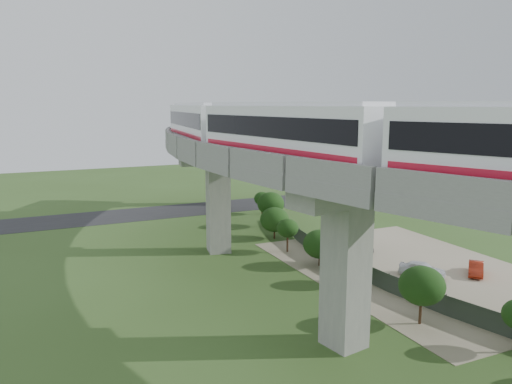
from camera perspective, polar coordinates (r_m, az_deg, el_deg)
ground at (r=38.93m, az=-0.08°, el=-10.96°), size 160.00×160.00×0.00m
dirt_lot at (r=44.80m, az=17.74°, el=-8.57°), size 18.00×26.00×0.04m
asphalt_road at (r=66.31m, az=-10.96°, el=-2.29°), size 60.00×8.00×0.03m
viaduct at (r=38.42m, az=5.14°, el=2.67°), size 19.58×73.98×11.40m
metro_train at (r=35.68m, az=1.08°, el=7.40°), size 11.17×61.34×3.64m
fence at (r=43.43m, az=11.81°, el=-7.88°), size 3.87×38.73×1.50m
tree_0 at (r=63.69m, az=0.69°, el=-0.77°), size 2.04×2.04×2.89m
tree_1 at (r=57.08m, az=1.69°, el=-1.34°), size 3.11×3.11×4.03m
tree_2 at (r=52.14m, az=2.12°, el=-3.17°), size 3.03×3.03×3.34m
tree_3 at (r=47.40m, az=3.63°, el=-4.16°), size 2.08×2.08×3.24m
tree_4 at (r=43.72m, az=7.31°, el=-5.92°), size 2.94×2.94×3.24m
tree_5 at (r=39.67m, az=10.33°, el=-7.94°), size 2.43×2.43×2.85m
tree_6 at (r=33.79m, az=18.43°, el=-10.13°), size 2.93×2.93×3.85m
car_white at (r=43.32m, az=18.46°, el=-8.36°), size 3.45×3.79×1.25m
car_red at (r=45.38m, az=23.83°, el=-8.00°), size 3.13×2.99×1.06m
car_dark at (r=48.37m, az=11.26°, el=-6.22°), size 3.85×1.97×1.07m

